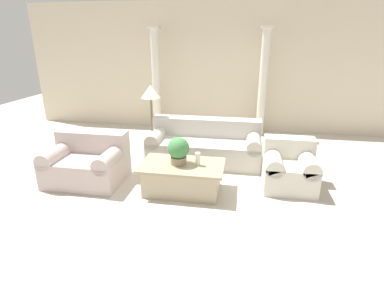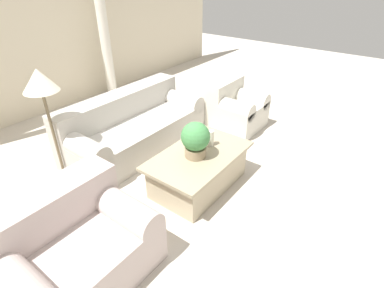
% 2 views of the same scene
% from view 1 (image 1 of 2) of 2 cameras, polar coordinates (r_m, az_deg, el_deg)
% --- Properties ---
extents(ground_plane, '(16.00, 16.00, 0.00)m').
position_cam_1_polar(ground_plane, '(5.29, 0.38, -6.55)').
color(ground_plane, beige).
extents(wall_back, '(10.00, 0.06, 3.20)m').
position_cam_1_polar(wall_back, '(7.89, 4.26, 14.23)').
color(wall_back, beige).
rests_on(wall_back, ground_plane).
extents(sofa_long, '(2.17, 0.93, 0.81)m').
position_cam_1_polar(sofa_long, '(5.93, 2.45, -0.13)').
color(sofa_long, '#B7B2A8').
rests_on(sofa_long, ground_plane).
extents(loveseat, '(1.23, 0.93, 0.81)m').
position_cam_1_polar(loveseat, '(5.40, -19.28, -3.16)').
color(loveseat, '#C0AEA9').
rests_on(loveseat, ground_plane).
extents(coffee_table, '(1.31, 0.78, 0.47)m').
position_cam_1_polar(coffee_table, '(4.78, -1.86, -6.39)').
color(coffee_table, tan).
rests_on(coffee_table, ground_plane).
extents(potted_plant, '(0.34, 0.34, 0.43)m').
position_cam_1_polar(potted_plant, '(4.62, -2.60, -1.15)').
color(potted_plant, '#937F60').
rests_on(potted_plant, coffee_table).
extents(pillar_candle, '(0.08, 0.08, 0.21)m').
position_cam_1_polar(pillar_candle, '(4.61, 1.11, -2.89)').
color(pillar_candle, silver).
rests_on(pillar_candle, coffee_table).
extents(floor_lamp, '(0.39, 0.39, 1.46)m').
position_cam_1_polar(floor_lamp, '(6.07, -7.87, 9.22)').
color(floor_lamp, brown).
rests_on(floor_lamp, ground_plane).
extents(column_left, '(0.27, 0.27, 2.59)m').
position_cam_1_polar(column_left, '(7.81, -6.89, 12.03)').
color(column_left, silver).
rests_on(column_left, ground_plane).
extents(column_right, '(0.27, 0.27, 2.59)m').
position_cam_1_polar(column_right, '(7.51, 13.37, 11.35)').
color(column_right, silver).
rests_on(column_right, ground_plane).
extents(armchair, '(0.82, 0.82, 0.78)m').
position_cam_1_polar(armchair, '(5.15, 18.02, -4.17)').
color(armchair, beige).
rests_on(armchair, ground_plane).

